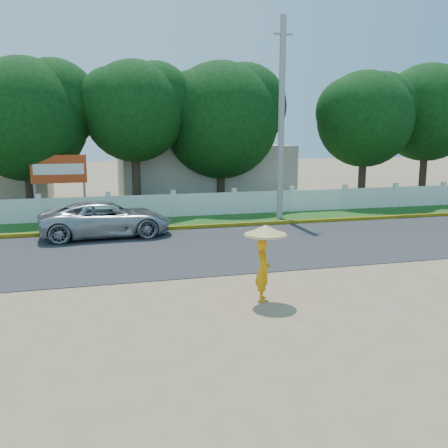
% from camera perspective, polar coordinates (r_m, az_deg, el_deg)
% --- Properties ---
extents(ground, '(120.00, 120.00, 0.00)m').
position_cam_1_polar(ground, '(13.21, 2.29, -7.08)').
color(ground, '#9E8460').
rests_on(ground, ground).
extents(road, '(60.00, 7.00, 0.02)m').
position_cam_1_polar(road, '(17.40, -2.16, -2.74)').
color(road, '#38383A').
rests_on(road, ground).
extents(grass_verge, '(60.00, 3.50, 0.03)m').
position_cam_1_polar(grass_verge, '(22.44, -5.18, 0.23)').
color(grass_verge, '#2D601E').
rests_on(grass_verge, ground).
extents(curb, '(40.00, 0.18, 0.16)m').
position_cam_1_polar(curb, '(20.78, -4.37, -0.39)').
color(curb, yellow).
rests_on(curb, ground).
extents(fence, '(40.00, 0.10, 1.10)m').
position_cam_1_polar(fence, '(23.76, -5.82, 2.10)').
color(fence, silver).
rests_on(fence, ground).
extents(building_near, '(10.00, 6.00, 3.20)m').
position_cam_1_polar(building_near, '(30.86, -2.41, 6.01)').
color(building_near, '#B7AD99').
rests_on(building_near, ground).
extents(utility_pole, '(0.28, 0.28, 9.02)m').
position_cam_1_polar(utility_pole, '(23.13, 6.57, 11.69)').
color(utility_pole, gray).
rests_on(utility_pole, ground).
extents(vehicle, '(5.07, 2.53, 1.38)m').
position_cam_1_polar(vehicle, '(19.72, -13.33, 0.56)').
color(vehicle, '#A6AAAE').
rests_on(vehicle, ground).
extents(monk_with_parasol, '(1.01, 1.01, 1.83)m').
position_cam_1_polar(monk_with_parasol, '(11.85, 4.62, -3.15)').
color(monk_with_parasol, orange).
rests_on(monk_with_parasol, ground).
extents(billboard, '(2.50, 0.13, 2.95)m').
position_cam_1_polar(billboard, '(24.41, -18.35, 5.60)').
color(billboard, gray).
rests_on(billboard, ground).
extents(tree_row, '(40.86, 7.55, 8.05)m').
position_cam_1_polar(tree_row, '(27.64, 3.27, 11.95)').
color(tree_row, '#473828').
rests_on(tree_row, ground).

